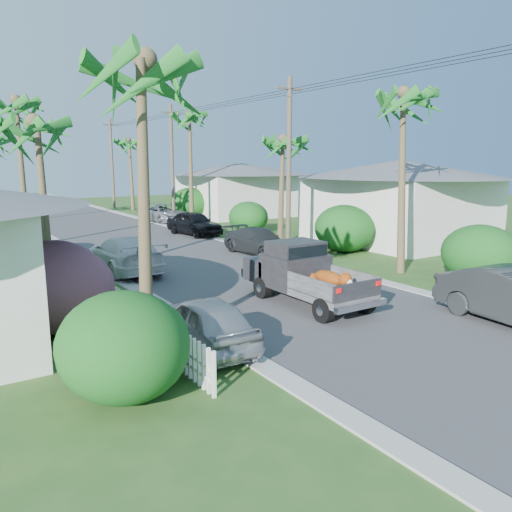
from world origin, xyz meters
TOP-DOWN VIEW (x-y plane):
  - ground at (0.00, 0.00)m, footprint 120.00×120.00m
  - road at (0.00, 25.00)m, footprint 8.00×100.00m
  - curb_left at (-4.30, 25.00)m, footprint 0.60×100.00m
  - curb_right at (4.30, 25.00)m, footprint 0.60×100.00m
  - pickup_truck at (-0.12, 4.67)m, footprint 1.98×5.12m
  - parked_car_rm at (3.60, 12.84)m, footprint 2.20×4.71m
  - parked_car_rf at (3.86, 20.86)m, footprint 2.41×4.73m
  - parked_car_rd at (5.00, 28.66)m, footprint 2.91×5.26m
  - parked_car_ln at (-4.86, 2.63)m, footprint 1.78×4.03m
  - parked_car_lf at (-3.60, 12.51)m, footprint 2.23×5.38m
  - palm_l_a at (-6.20, 3.00)m, footprint 4.40×4.40m
  - palm_l_b at (-6.80, 12.00)m, footprint 4.40×4.40m
  - palm_l_c at (-6.00, 22.00)m, footprint 4.40×4.40m
  - palm_r_a at (6.30, 6.00)m, footprint 4.40×4.40m
  - palm_r_b at (6.60, 15.00)m, footprint 4.40×4.40m
  - palm_r_c at (6.20, 26.00)m, footprint 4.40×4.40m
  - palm_r_d at (6.50, 40.00)m, footprint 4.40×4.40m
  - shrub_l_a at (-7.50, 1.00)m, footprint 2.60×2.86m
  - shrub_l_b at (-7.80, 6.00)m, footprint 3.00×3.30m
  - shrub_l_c at (-7.40, 10.00)m, footprint 2.40×2.64m
  - shrub_r_a at (7.60, 3.00)m, footprint 2.80×3.08m
  - shrub_r_b at (7.80, 11.00)m, footprint 3.00×3.30m
  - shrub_r_c at (7.50, 20.00)m, footprint 2.60×2.86m
  - shrub_r_d at (8.00, 30.00)m, footprint 3.20×3.52m
  - picket_fence at (-6.00, 5.50)m, footprint 0.10×11.00m
  - house_right_near at (13.00, 12.00)m, footprint 8.00×9.00m
  - house_right_far at (13.00, 30.00)m, footprint 9.00×8.00m
  - utility_pole_b at (5.60, 13.00)m, footprint 1.60×0.26m
  - utility_pole_c at (5.60, 28.00)m, footprint 1.60×0.26m
  - utility_pole_d at (5.60, 43.00)m, footprint 1.60×0.26m

SIDE VIEW (x-z plane):
  - ground at x=0.00m, z-range 0.00..0.00m
  - road at x=0.00m, z-range 0.00..0.02m
  - curb_left at x=-4.30m, z-range 0.00..0.06m
  - curb_right at x=4.30m, z-range 0.00..0.06m
  - picket_fence at x=-6.00m, z-range 0.00..1.00m
  - parked_car_rm at x=3.60m, z-range 0.00..1.33m
  - parked_car_ln at x=-4.86m, z-range 0.00..1.35m
  - parked_car_rd at x=5.00m, z-range 0.00..1.39m
  - parked_car_rf at x=3.86m, z-range 0.00..1.54m
  - parked_car_lf at x=-3.60m, z-range 0.00..1.56m
  - shrub_l_c at x=-7.40m, z-range 0.00..2.00m
  - pickup_truck at x=-0.12m, z-range -0.02..2.04m
  - shrub_r_c at x=7.50m, z-range 0.00..2.10m
  - shrub_l_a at x=-7.50m, z-range 0.00..2.20m
  - shrub_r_a at x=7.60m, z-range 0.00..2.30m
  - shrub_r_b at x=7.80m, z-range 0.00..2.50m
  - shrub_l_b at x=-7.80m, z-range 0.00..2.60m
  - shrub_r_d at x=8.00m, z-range 0.00..2.60m
  - house_right_far at x=13.00m, z-range -0.18..4.42m
  - house_right_near at x=13.00m, z-range -0.18..4.62m
  - utility_pole_b at x=5.60m, z-range 0.10..9.10m
  - utility_pole_c at x=5.60m, z-range 0.10..9.10m
  - utility_pole_d at x=5.60m, z-range 0.10..9.10m
  - palm_r_b at x=6.60m, z-range 2.35..9.55m
  - palm_l_b at x=-6.80m, z-range 2.44..9.85m
  - palm_r_d at x=6.50m, z-range 2.73..10.74m
  - palm_l_a at x=-6.20m, z-range 2.83..11.04m
  - palm_r_a at x=6.30m, z-range 3.07..11.78m
  - palm_l_c at x=-6.00m, z-range 3.31..12.51m
  - palm_r_c at x=6.20m, z-range 3.41..12.81m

